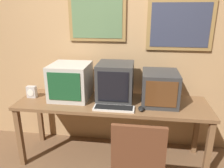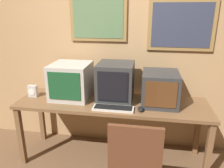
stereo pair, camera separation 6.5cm
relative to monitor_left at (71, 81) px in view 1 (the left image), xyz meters
The scene contains 8 objects.
wall_back 0.71m from the monitor_left, 35.80° to the left, with size 8.00×0.08×2.60m.
desk 0.57m from the monitor_left, ahead, with size 2.14×0.61×0.75m.
monitor_left is the anchor object (origin of this frame).
monitor_center 0.52m from the monitor_left, ahead, with size 0.40×0.42×0.43m.
monitor_right 1.02m from the monitor_left, ahead, with size 0.38×0.44×0.36m.
keyboard_main 0.63m from the monitor_left, 25.70° to the right, with size 0.43×0.14×0.03m.
mouse_near_keyboard 0.88m from the monitor_left, 16.45° to the right, with size 0.06×0.11×0.04m.
desk_clock 0.49m from the monitor_left, behind, with size 0.11×0.07×0.14m.
Camera 1 is at (0.31, -1.33, 1.73)m, focal length 35.00 mm.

